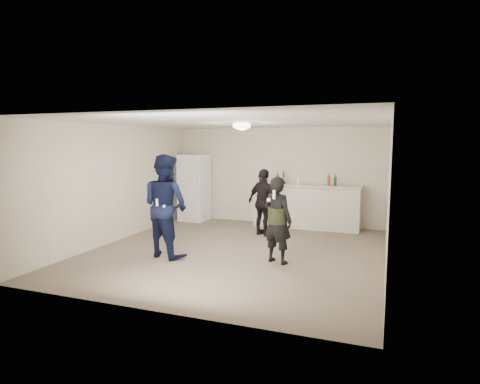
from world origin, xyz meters
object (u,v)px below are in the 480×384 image
(fridge, at_px, (194,188))
(woman, at_px, (278,220))
(man, at_px, (165,206))
(counter, at_px, (306,207))
(shaker, at_px, (283,180))
(spectator, at_px, (264,202))

(fridge, height_order, woman, fridge)
(woman, bearing_deg, man, 28.16)
(fridge, distance_m, man, 3.53)
(fridge, bearing_deg, counter, 1.31)
(shaker, xyz_separation_m, woman, (0.68, -3.06, -0.41))
(counter, relative_size, spectator, 1.70)
(counter, xyz_separation_m, spectator, (-0.76, -1.16, 0.24))
(counter, height_order, shaker, shaker)
(man, relative_size, woman, 1.24)
(counter, height_order, woman, woman)
(fridge, xyz_separation_m, woman, (3.16, -3.05, -0.13))
(shaker, bearing_deg, spectator, -98.31)
(counter, distance_m, woman, 3.13)
(counter, distance_m, fridge, 3.09)
(counter, bearing_deg, shaker, -173.84)
(fridge, xyz_separation_m, shaker, (2.47, 0.01, 0.28))
(fridge, height_order, spectator, fridge)
(shaker, bearing_deg, fridge, -179.87)
(man, xyz_separation_m, woman, (2.07, 0.30, -0.19))
(fridge, height_order, man, man)
(woman, relative_size, spectator, 1.00)
(counter, height_order, fridge, fridge)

